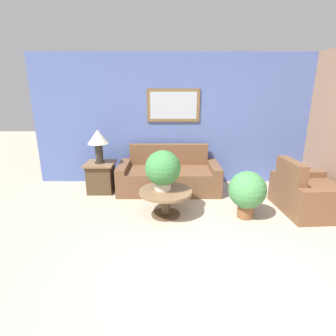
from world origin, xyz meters
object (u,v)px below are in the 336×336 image
(couch_main, at_px, (169,176))
(potted_plant_floor, at_px, (248,191))
(armchair, at_px, (310,195))
(side_table, at_px, (102,177))
(coffee_table, at_px, (166,197))
(potted_plant_on_table, at_px, (164,169))
(table_lamp, at_px, (99,140))

(couch_main, relative_size, potted_plant_floor, 2.61)
(armchair, xyz_separation_m, side_table, (-3.58, 0.86, 0.02))
(coffee_table, bearing_deg, potted_plant_floor, -3.14)
(couch_main, height_order, potted_plant_on_table, potted_plant_on_table)
(potted_plant_floor, bearing_deg, table_lamp, 156.45)
(armchair, relative_size, potted_plant_floor, 1.50)
(armchair, bearing_deg, side_table, 72.84)
(table_lamp, bearing_deg, potted_plant_on_table, -38.91)
(potted_plant_on_table, bearing_deg, couch_main, 84.98)
(potted_plant_floor, bearing_deg, side_table, 156.45)
(potted_plant_floor, bearing_deg, coffee_table, 176.86)
(couch_main, height_order, coffee_table, couch_main)
(armchair, distance_m, potted_plant_floor, 1.11)
(table_lamp, xyz_separation_m, potted_plant_floor, (2.50, -1.09, -0.59))
(armchair, height_order, side_table, armchair)
(couch_main, xyz_separation_m, armchair, (2.27, -0.94, -0.00))
(coffee_table, distance_m, table_lamp, 1.77)
(table_lamp, bearing_deg, coffee_table, -39.07)
(armchair, bearing_deg, couch_main, 63.81)
(couch_main, relative_size, coffee_table, 2.35)
(coffee_table, xyz_separation_m, table_lamp, (-1.26, 1.02, 0.72))
(armchair, bearing_deg, table_lamp, 72.84)
(couch_main, distance_m, potted_plant_floor, 1.67)
(side_table, bearing_deg, table_lamp, 116.57)
(couch_main, bearing_deg, table_lamp, -176.47)
(table_lamp, relative_size, potted_plant_on_table, 1.01)
(potted_plant_on_table, bearing_deg, side_table, 141.09)
(table_lamp, bearing_deg, armchair, -13.54)
(couch_main, xyz_separation_m, potted_plant_on_table, (-0.09, -1.06, 0.47))
(coffee_table, bearing_deg, side_table, 140.93)
(coffee_table, relative_size, side_table, 1.43)
(armchair, xyz_separation_m, potted_plant_floor, (-1.08, -0.23, 0.15))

